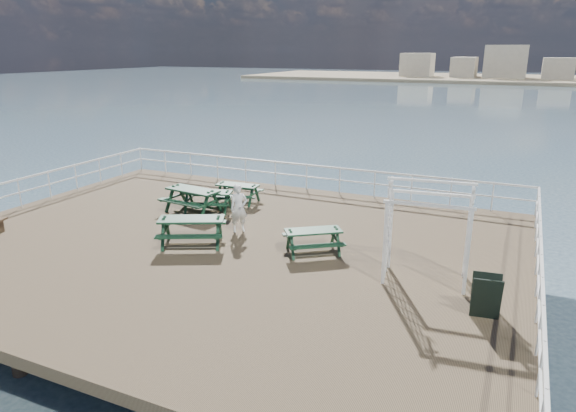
{
  "coord_description": "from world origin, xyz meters",
  "views": [
    {
      "loc": [
        8.09,
        -12.67,
        5.7
      ],
      "look_at": [
        1.81,
        1.02,
        1.1
      ],
      "focal_mm": 32.0,
      "sensor_mm": 36.0,
      "label": 1
    }
  ],
  "objects_px": {
    "person": "(239,208)",
    "picnic_table_d": "(208,197)",
    "picnic_table_b": "(193,195)",
    "picnic_table_e": "(192,225)",
    "trellis_arbor": "(427,237)",
    "picnic_table_a": "(238,189)",
    "picnic_table_c": "(313,236)"
  },
  "relations": [
    {
      "from": "picnic_table_c",
      "to": "picnic_table_b",
      "type": "bearing_deg",
      "value": 125.79
    },
    {
      "from": "picnic_table_a",
      "to": "trellis_arbor",
      "type": "distance_m",
      "value": 8.97
    },
    {
      "from": "picnic_table_b",
      "to": "person",
      "type": "distance_m",
      "value": 2.84
    },
    {
      "from": "picnic_table_e",
      "to": "picnic_table_c",
      "type": "bearing_deg",
      "value": -11.67
    },
    {
      "from": "picnic_table_c",
      "to": "trellis_arbor",
      "type": "height_order",
      "value": "trellis_arbor"
    },
    {
      "from": "picnic_table_b",
      "to": "person",
      "type": "xyz_separation_m",
      "value": [
        2.59,
        -1.15,
        0.16
      ]
    },
    {
      "from": "picnic_table_c",
      "to": "trellis_arbor",
      "type": "relative_size",
      "value": 0.79
    },
    {
      "from": "picnic_table_a",
      "to": "picnic_table_e",
      "type": "xyz_separation_m",
      "value": [
        1.02,
        -4.54,
        0.1
      ]
    },
    {
      "from": "person",
      "to": "trellis_arbor",
      "type": "bearing_deg",
      "value": -54.57
    },
    {
      "from": "picnic_table_b",
      "to": "person",
      "type": "bearing_deg",
      "value": -16.78
    },
    {
      "from": "picnic_table_e",
      "to": "picnic_table_a",
      "type": "bearing_deg",
      "value": 76.58
    },
    {
      "from": "person",
      "to": "picnic_table_d",
      "type": "bearing_deg",
      "value": 102.92
    },
    {
      "from": "picnic_table_e",
      "to": "trellis_arbor",
      "type": "height_order",
      "value": "trellis_arbor"
    },
    {
      "from": "picnic_table_a",
      "to": "picnic_table_d",
      "type": "height_order",
      "value": "picnic_table_d"
    },
    {
      "from": "picnic_table_e",
      "to": "person",
      "type": "xyz_separation_m",
      "value": [
        0.72,
        1.62,
        0.18
      ]
    },
    {
      "from": "picnic_table_e",
      "to": "trellis_arbor",
      "type": "relative_size",
      "value": 0.92
    },
    {
      "from": "trellis_arbor",
      "to": "picnic_table_d",
      "type": "bearing_deg",
      "value": 155.61
    },
    {
      "from": "trellis_arbor",
      "to": "picnic_table_e",
      "type": "bearing_deg",
      "value": 176.58
    },
    {
      "from": "picnic_table_d",
      "to": "person",
      "type": "relative_size",
      "value": 1.33
    },
    {
      "from": "picnic_table_b",
      "to": "picnic_table_e",
      "type": "bearing_deg",
      "value": -48.79
    },
    {
      "from": "picnic_table_c",
      "to": "person",
      "type": "xyz_separation_m",
      "value": [
        -2.88,
        0.7,
        0.28
      ]
    },
    {
      "from": "picnic_table_d",
      "to": "picnic_table_e",
      "type": "height_order",
      "value": "picnic_table_e"
    },
    {
      "from": "picnic_table_e",
      "to": "trellis_arbor",
      "type": "xyz_separation_m",
      "value": [
        6.9,
        0.38,
        0.57
      ]
    },
    {
      "from": "person",
      "to": "picnic_table_e",
      "type": "bearing_deg",
      "value": -157.03
    },
    {
      "from": "picnic_table_b",
      "to": "picnic_table_d",
      "type": "height_order",
      "value": "picnic_table_b"
    },
    {
      "from": "picnic_table_a",
      "to": "picnic_table_e",
      "type": "relative_size",
      "value": 0.7
    },
    {
      "from": "picnic_table_d",
      "to": "picnic_table_e",
      "type": "distance_m",
      "value": 3.37
    },
    {
      "from": "picnic_table_b",
      "to": "trellis_arbor",
      "type": "distance_m",
      "value": 9.11
    },
    {
      "from": "picnic_table_a",
      "to": "picnic_table_b",
      "type": "height_order",
      "value": "picnic_table_b"
    },
    {
      "from": "picnic_table_d",
      "to": "person",
      "type": "height_order",
      "value": "person"
    },
    {
      "from": "picnic_table_d",
      "to": "trellis_arbor",
      "type": "relative_size",
      "value": 0.79
    },
    {
      "from": "picnic_table_a",
      "to": "person",
      "type": "relative_size",
      "value": 1.09
    }
  ]
}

